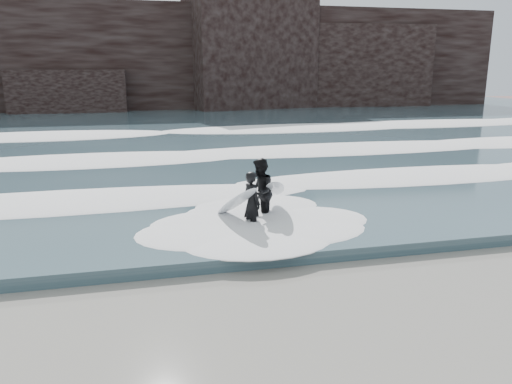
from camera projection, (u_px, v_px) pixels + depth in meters
ground at (299, 346)px, 7.66m from camera, size 120.00×120.00×0.00m
sea at (170, 127)px, 35.00m from camera, size 90.00×52.00×0.30m
headland at (156, 59)px, 49.87m from camera, size 70.00×9.00×10.00m
foam_near at (212, 188)px, 16.06m from camera, size 60.00×3.20×0.20m
foam_mid at (189, 152)px, 22.66m from camera, size 60.00×4.00×0.24m
foam_far at (174, 129)px, 31.15m from camera, size 60.00×4.80×0.30m
surfer_left at (248, 202)px, 12.71m from camera, size 1.24×1.94×1.62m
surfer_right at (261, 192)px, 13.38m from camera, size 1.36×1.85×1.82m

